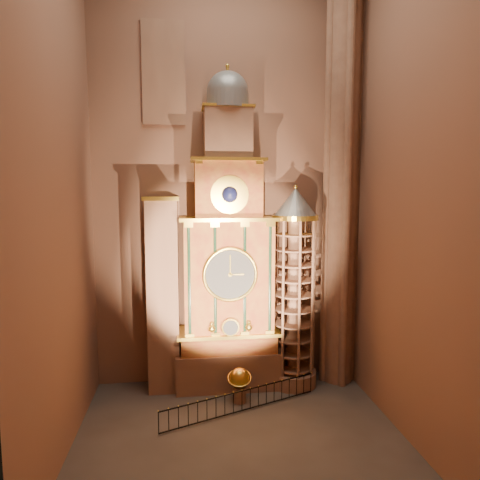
{
  "coord_description": "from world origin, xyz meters",
  "views": [
    {
      "loc": [
        -2.18,
        -17.07,
        10.43
      ],
      "look_at": [
        0.38,
        3.0,
        8.15
      ],
      "focal_mm": 32.0,
      "sensor_mm": 36.0,
      "label": 1
    }
  ],
  "objects": [
    {
      "name": "floor",
      "position": [
        0.0,
        0.0,
        0.0
      ],
      "size": [
        14.0,
        14.0,
        0.0
      ],
      "primitive_type": "plane",
      "color": "#383330",
      "rests_on": "ground"
    },
    {
      "name": "wall_back",
      "position": [
        0.0,
        6.0,
        11.0
      ],
      "size": [
        22.0,
        0.0,
        22.0
      ],
      "primitive_type": "plane",
      "rotation": [
        1.57,
        0.0,
        0.0
      ],
      "color": "#865B48",
      "rests_on": "floor"
    },
    {
      "name": "wall_left",
      "position": [
        -7.0,
        0.0,
        11.0
      ],
      "size": [
        0.0,
        22.0,
        22.0
      ],
      "primitive_type": "plane",
      "rotation": [
        1.57,
        0.0,
        1.57
      ],
      "color": "#865B48",
      "rests_on": "floor"
    },
    {
      "name": "wall_right",
      "position": [
        7.0,
        0.0,
        11.0
      ],
      "size": [
        0.0,
        22.0,
        22.0
      ],
      "primitive_type": "plane",
      "rotation": [
        1.57,
        0.0,
        -1.57
      ],
      "color": "#865B48",
      "rests_on": "floor"
    },
    {
      "name": "astronomical_clock",
      "position": [
        0.0,
        4.96,
        6.68
      ],
      "size": [
        5.6,
        2.41,
        16.7
      ],
      "color": "#8C634C",
      "rests_on": "floor"
    },
    {
      "name": "portrait_tower",
      "position": [
        -3.4,
        4.98,
        5.15
      ],
      "size": [
        1.8,
        1.6,
        10.2
      ],
      "color": "#8C634C",
      "rests_on": "floor"
    },
    {
      "name": "stair_turret",
      "position": [
        3.5,
        4.7,
        5.27
      ],
      "size": [
        2.5,
        2.5,
        10.8
      ],
      "color": "#8C634C",
      "rests_on": "floor"
    },
    {
      "name": "gothic_pier",
      "position": [
        6.1,
        5.0,
        11.0
      ],
      "size": [
        2.04,
        2.04,
        22.0
      ],
      "color": "#8C634C",
      "rests_on": "floor"
    },
    {
      "name": "stained_glass_window",
      "position": [
        -3.2,
        5.92,
        16.5
      ],
      "size": [
        2.2,
        0.14,
        5.2
      ],
      "color": "navy",
      "rests_on": "wall_back"
    },
    {
      "name": "celestial_globe",
      "position": [
        0.36,
        3.08,
        1.05
      ],
      "size": [
        1.35,
        1.29,
        1.75
      ],
      "color": "#8C634C",
      "rests_on": "floor"
    },
    {
      "name": "iron_railing",
      "position": [
        0.35,
        2.05,
        0.56
      ],
      "size": [
        7.64,
        3.03,
        1.03
      ],
      "color": "black",
      "rests_on": "floor"
    }
  ]
}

